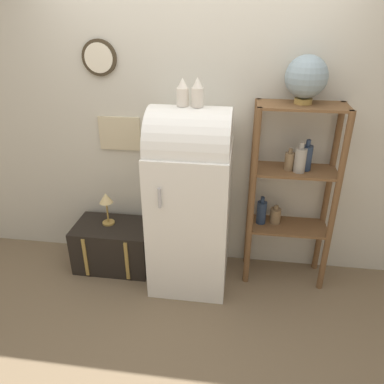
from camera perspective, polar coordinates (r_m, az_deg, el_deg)
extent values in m
plane|color=#7A664C|center=(3.33, -0.79, -14.97)|extent=(12.00, 12.00, 0.00)
cube|color=beige|center=(3.18, 0.67, 10.90)|extent=(7.00, 0.05, 2.70)
cylinder|color=#382D1E|center=(3.25, -13.94, 19.25)|extent=(0.28, 0.03, 0.28)
cylinder|color=beige|center=(3.23, -14.06, 19.20)|extent=(0.23, 0.01, 0.23)
cube|color=#C6B793|center=(3.34, -10.95, 8.75)|extent=(0.36, 0.02, 0.29)
cube|color=white|center=(3.15, -0.24, -3.84)|extent=(0.63, 0.66, 1.23)
cylinder|color=white|center=(2.88, -0.26, 7.09)|extent=(0.62, 0.60, 0.60)
cylinder|color=#B7B7BC|center=(2.71, -4.98, -0.94)|extent=(0.02, 0.02, 0.15)
cube|color=black|center=(3.58, -11.77, -7.93)|extent=(0.69, 0.43, 0.43)
cube|color=#AD8942|center=(3.48, -15.93, -9.60)|extent=(0.03, 0.01, 0.38)
cube|color=#AD8942|center=(3.36, -9.90, -10.37)|extent=(0.03, 0.01, 0.38)
cylinder|color=brown|center=(3.04, 9.05, -1.80)|extent=(0.05, 0.05, 1.56)
cylinder|color=brown|center=(3.13, 20.81, -2.48)|extent=(0.05, 0.05, 1.56)
cylinder|color=brown|center=(3.30, 9.04, 0.50)|extent=(0.05, 0.05, 1.56)
cylinder|color=brown|center=(3.38, 19.93, -0.19)|extent=(0.05, 0.05, 1.56)
cube|color=brown|center=(3.33, 14.24, -5.09)|extent=(0.67, 0.31, 0.02)
cube|color=brown|center=(3.09, 15.30, 3.16)|extent=(0.67, 0.31, 0.02)
cube|color=brown|center=(2.94, 16.51, 12.50)|extent=(0.67, 0.31, 0.02)
cylinder|color=#23334C|center=(3.26, 10.53, -3.09)|extent=(0.08, 0.08, 0.20)
cylinder|color=#23334C|center=(3.21, 10.71, -1.16)|extent=(0.03, 0.03, 0.05)
cylinder|color=#7F6647|center=(3.05, 14.61, 4.53)|extent=(0.07, 0.07, 0.14)
cylinder|color=#7F6647|center=(3.02, 14.80, 6.09)|extent=(0.03, 0.03, 0.04)
cylinder|color=#9E998E|center=(3.02, 16.15, 4.67)|extent=(0.09, 0.09, 0.19)
cylinder|color=#9E998E|center=(2.98, 16.44, 6.81)|extent=(0.04, 0.04, 0.05)
cylinder|color=#7F6647|center=(3.31, 12.57, -3.56)|extent=(0.09, 0.09, 0.13)
cylinder|color=#7F6647|center=(3.27, 12.71, -2.30)|extent=(0.04, 0.04, 0.03)
cylinder|color=#23334C|center=(3.07, 17.03, 4.98)|extent=(0.09, 0.09, 0.20)
cylinder|color=#23334C|center=(3.03, 17.34, 7.17)|extent=(0.03, 0.03, 0.05)
cylinder|color=#AD8942|center=(2.95, 16.58, 13.16)|extent=(0.13, 0.13, 0.04)
sphere|color=#7F939E|center=(2.92, 17.03, 16.45)|extent=(0.31, 0.31, 0.31)
cylinder|color=silver|center=(2.79, -1.44, 14.28)|extent=(0.09, 0.09, 0.13)
cone|color=silver|center=(2.78, -1.46, 16.29)|extent=(0.07, 0.07, 0.07)
cylinder|color=silver|center=(2.77, 0.84, 14.23)|extent=(0.09, 0.09, 0.14)
cone|color=silver|center=(2.75, 0.86, 16.36)|extent=(0.07, 0.07, 0.07)
cylinder|color=#AD8942|center=(3.51, -12.59, -4.56)|extent=(0.11, 0.11, 0.02)
cylinder|color=#AD8942|center=(3.45, -12.76, -3.03)|extent=(0.02, 0.02, 0.20)
cone|color=#DBC184|center=(3.39, -13.00, -0.89)|extent=(0.12, 0.12, 0.09)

